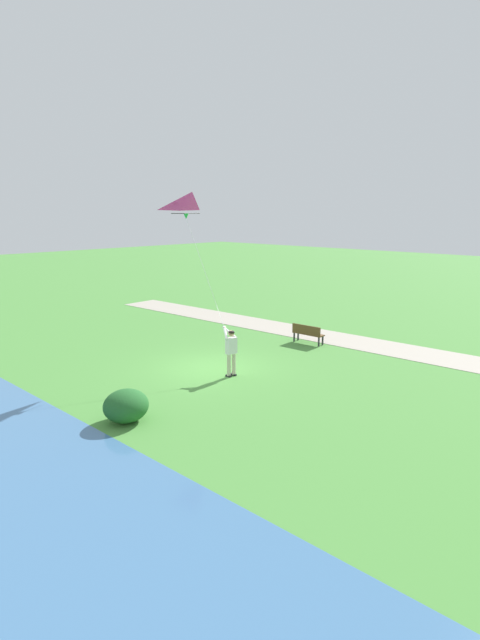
% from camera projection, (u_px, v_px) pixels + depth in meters
% --- Properties ---
extents(ground_plane, '(120.00, 120.00, 0.00)m').
position_uv_depth(ground_plane, '(211.00, 368.00, 19.53)').
color(ground_plane, '#4C8E3D').
extents(walkway_path, '(3.60, 32.07, 0.02)m').
position_uv_depth(walkway_path, '(354.00, 342.00, 23.39)').
color(walkway_path, '#ADA393').
rests_on(walkway_path, ground).
extents(person_kite_flyer, '(0.52, 0.62, 1.83)m').
position_uv_depth(person_kite_flyer, '(231.00, 348.00, 18.33)').
color(person_kite_flyer, '#232328').
rests_on(person_kite_flyer, ground).
extents(flying_kite, '(1.80, 2.39, 4.79)m').
position_uv_depth(flying_kite, '(192.00, 206.00, 19.02)').
color(flying_kite, '#E02D9E').
extents(park_bench_near_walkway, '(0.50, 1.52, 0.88)m').
position_uv_depth(park_bench_near_walkway, '(308.00, 333.00, 23.02)').
color(park_bench_near_walkway, brown).
rests_on(park_bench_near_walkway, ground).
extents(lakeside_shrub, '(1.33, 1.23, 0.95)m').
position_uv_depth(lakeside_shrub, '(126.00, 406.00, 14.43)').
color(lakeside_shrub, '#236028').
rests_on(lakeside_shrub, ground).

